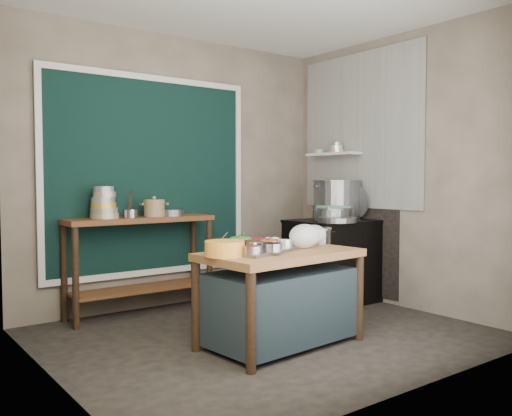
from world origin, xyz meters
TOP-DOWN VIEW (x-y plane):
  - floor at (0.00, 0.00)m, footprint 3.50×3.00m
  - back_wall at (0.00, 1.51)m, footprint 3.50×0.02m
  - left_wall at (-1.76, 0.00)m, footprint 0.02×3.00m
  - right_wall at (1.76, 0.00)m, footprint 0.02×3.00m
  - curtain_panel at (-0.35, 1.47)m, footprint 2.10×0.02m
  - curtain_frame at (-0.35, 1.46)m, footprint 2.22×0.03m
  - tile_panel at (1.74, 0.55)m, footprint 0.02×1.70m
  - soot_patch at (1.74, 0.65)m, footprint 0.01×1.30m
  - wall_shelf at (1.63, 0.85)m, footprint 0.22×0.70m
  - prep_table at (-0.09, -0.30)m, footprint 1.30×0.82m
  - back_counter at (-0.55, 1.28)m, footprint 1.45×0.40m
  - stove_block at (1.35, 0.55)m, footprint 0.90×0.68m
  - stove_top at (1.35, 0.55)m, footprint 0.92×0.69m
  - condiment_tray at (-0.30, -0.25)m, footprint 0.67×0.57m
  - condiment_bowls at (-0.32, -0.22)m, footprint 0.64×0.51m
  - yellow_basin at (-0.60, -0.28)m, footprint 0.31×0.31m
  - saucepan at (0.48, -0.11)m, footprint 0.29×0.29m
  - plastic_bag_a at (0.17, -0.28)m, footprint 0.33×0.31m
  - plastic_bag_b at (0.40, -0.15)m, footprint 0.27×0.25m
  - bowl_stack at (-0.90, 1.29)m, footprint 0.26×0.26m
  - utensil_cup at (-0.67, 1.22)m, footprint 0.15×0.15m
  - ceramic_crock at (-0.42, 1.24)m, footprint 0.27×0.27m
  - wide_bowl at (-0.23, 1.25)m, footprint 0.33×0.33m
  - stock_pot at (1.47, 0.63)m, footprint 0.66×0.66m
  - pot_lid at (1.58, 0.52)m, footprint 0.21×0.41m
  - steamer at (1.28, 0.50)m, footprint 0.54×0.54m
  - green_cloth at (1.28, 0.50)m, footprint 0.32×0.26m
  - shallow_pan at (1.14, 0.30)m, footprint 0.41×0.41m
  - shelf_bowl_stack at (1.63, 0.80)m, footprint 0.15×0.15m
  - shelf_bowl_green at (1.63, 1.08)m, footprint 0.14×0.14m

SIDE VIEW (x-z plane):
  - floor at x=0.00m, z-range -0.02..0.00m
  - prep_table at x=-0.09m, z-range 0.00..0.75m
  - stove_block at x=1.35m, z-range 0.00..0.85m
  - back_counter at x=-0.55m, z-range 0.00..0.95m
  - soot_patch at x=1.74m, z-range 0.05..1.35m
  - condiment_tray at x=-0.30m, z-range 0.75..0.78m
  - yellow_basin at x=-0.60m, z-range 0.75..0.86m
  - condiment_bowls at x=-0.32m, z-range 0.77..0.85m
  - saucepan at x=0.48m, z-range 0.75..0.89m
  - plastic_bag_b at x=0.40m, z-range 0.75..0.92m
  - plastic_bag_a at x=0.17m, z-range 0.75..0.95m
  - stove_top at x=1.35m, z-range 0.85..0.88m
  - shallow_pan at x=1.14m, z-range 0.88..0.93m
  - steamer at x=1.28m, z-range 0.88..1.01m
  - wide_bowl at x=-0.23m, z-range 0.95..1.01m
  - utensil_cup at x=-0.67m, z-range 0.95..1.03m
  - ceramic_crock at x=-0.42m, z-range 0.95..1.10m
  - green_cloth at x=1.28m, z-range 1.01..1.04m
  - pot_lid at x=1.58m, z-range 0.88..1.27m
  - bowl_stack at x=-0.90m, z-range 0.93..1.23m
  - stock_pot at x=1.47m, z-range 0.88..1.31m
  - curtain_panel at x=-0.35m, z-range 0.40..2.30m
  - curtain_frame at x=-0.35m, z-range 0.34..2.36m
  - back_wall at x=0.00m, z-range 0.00..2.80m
  - left_wall at x=-1.76m, z-range 0.00..2.80m
  - right_wall at x=1.76m, z-range 0.00..2.80m
  - wall_shelf at x=1.63m, z-range 1.59..1.61m
  - shelf_bowl_green at x=1.63m, z-range 1.61..1.66m
  - shelf_bowl_stack at x=1.63m, z-range 1.61..1.73m
  - tile_panel at x=1.74m, z-range 1.00..2.70m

